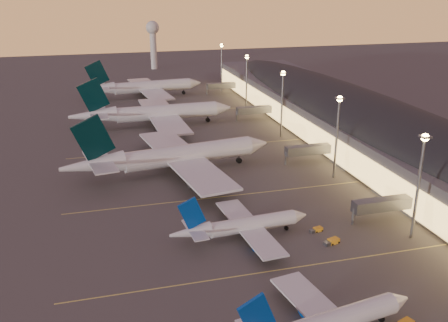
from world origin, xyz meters
TOP-DOWN VIEW (x-y plane):
  - ground at (0.00, 0.00)m, footprint 700.00×700.00m
  - airliner_narrow_north at (-3.17, 10.55)m, footprint 34.62×31.01m
  - airliner_wide_near at (-11.81, 56.91)m, footprint 67.97×62.60m
  - airliner_wide_mid at (-10.08, 113.30)m, footprint 67.97×61.79m
  - airliner_wide_far at (-8.28, 170.30)m, footprint 64.84×59.42m
  - terminal_building at (61.84, 72.47)m, footprint 56.35×255.00m
  - light_masts at (36.00, 65.00)m, footprint 2.20×217.20m
  - radar_tower at (10.00, 260.00)m, footprint 9.00×9.00m
  - lane_markings at (0.00, 40.00)m, footprint 90.00×180.36m
  - baggage_tug_c at (15.58, 8.83)m, footprint 3.53×1.99m
  - baggage_tug_d at (16.45, 2.35)m, footprint 4.20×2.59m

SIDE VIEW (x-z plane):
  - ground at x=0.00m, z-range 0.00..0.00m
  - lane_markings at x=0.00m, z-range 0.01..0.01m
  - baggage_tug_c at x=15.58m, z-range -0.04..0.95m
  - baggage_tug_d at x=16.45m, z-range -0.05..1.12m
  - airliner_narrow_north at x=-3.17m, z-range -2.99..9.38m
  - airliner_wide_far at x=-8.28m, z-range -5.03..15.71m
  - airliner_wide_mid at x=-10.08m, z-range -5.28..16.50m
  - airliner_wide_near at x=-11.81m, z-range -5.28..16.50m
  - terminal_building at x=61.84m, z-range 0.05..17.51m
  - light_masts at x=36.00m, z-range 4.60..30.50m
  - radar_tower at x=10.00m, z-range 5.62..38.12m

